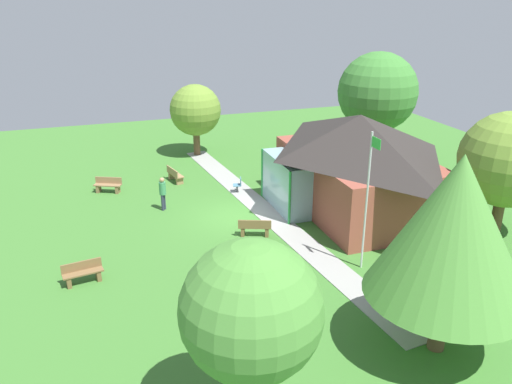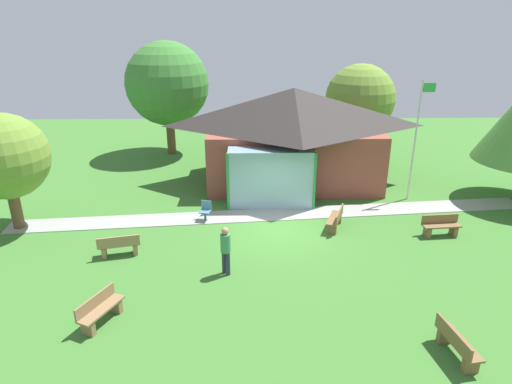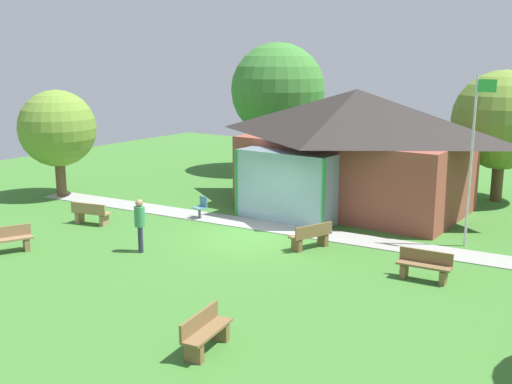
{
  "view_description": "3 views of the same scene",
  "coord_description": "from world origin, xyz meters",
  "views": [
    {
      "loc": [
        22.16,
        -6.51,
        10.38
      ],
      "look_at": [
        -0.3,
        1.14,
        1.07
      ],
      "focal_mm": 35.88,
      "sensor_mm": 36.0,
      "label": 1
    },
    {
      "loc": [
        -1.26,
        -16.14,
        8.04
      ],
      "look_at": [
        -0.96,
        1.85,
        0.98
      ],
      "focal_mm": 30.83,
      "sensor_mm": 36.0,
      "label": 2
    },
    {
      "loc": [
        11.7,
        -16.51,
        6.14
      ],
      "look_at": [
        -0.59,
        1.18,
        1.36
      ],
      "focal_mm": 42.59,
      "sensor_mm": 36.0,
      "label": 3
    }
  ],
  "objects": [
    {
      "name": "ground_plane",
      "position": [
        0.0,
        0.0,
        0.0
      ],
      "size": [
        44.0,
        44.0,
        0.0
      ],
      "primitive_type": "plane",
      "color": "#3D752D"
    },
    {
      "name": "pavilion",
      "position": [
        0.95,
        5.85,
        2.56
      ],
      "size": [
        9.57,
        7.09,
        4.91
      ],
      "color": "brown",
      "rests_on": "ground_plane"
    },
    {
      "name": "footpath",
      "position": [
        0.0,
        1.6,
        0.01
      ],
      "size": [
        22.81,
        3.53,
        0.03
      ],
      "primitive_type": "cube",
      "rotation": [
        0.0,
        0.0,
        0.1
      ],
      "color": "#999993",
      "rests_on": "ground_plane"
    },
    {
      "name": "flagpole",
      "position": [
        6.41,
        3.35,
        3.11
      ],
      "size": [
        0.64,
        0.08,
        5.63
      ],
      "color": "silver",
      "rests_on": "ground_plane"
    },
    {
      "name": "bench_rear_near_path",
      "position": [
        2.3,
        0.2,
        0.4
      ],
      "size": [
        0.95,
        1.56,
        0.84
      ],
      "rotation": [
        0.0,
        0.0,
        1.2
      ],
      "color": "brown",
      "rests_on": "ground_plane"
    },
    {
      "name": "bench_mid_right",
      "position": [
        6.35,
        -0.51,
        0.4
      ],
      "size": [
        1.53,
        0.58,
        0.84
      ],
      "rotation": [
        0.0,
        0.0,
        3.23
      ],
      "color": "brown",
      "rests_on": "ground_plane"
    },
    {
      "name": "bench_front_left",
      "position": [
        -5.49,
        -5.74,
        0.4
      ],
      "size": [
        1.03,
        1.55,
        0.84
      ],
      "rotation": [
        0.0,
        0.0,
        4.28
      ],
      "color": "olive",
      "rests_on": "ground_plane"
    },
    {
      "name": "bench_front_right",
      "position": [
        3.98,
        -7.29,
        0.4
      ],
      "size": [
        0.67,
        1.55,
        0.84
      ],
      "rotation": [
        0.0,
        0.0,
        4.87
      ],
      "color": "brown",
      "rests_on": "ground_plane"
    },
    {
      "name": "bench_mid_left",
      "position": [
        -5.99,
        -1.94,
        0.4
      ],
      "size": [
        1.56,
        0.78,
        0.84
      ],
      "rotation": [
        0.0,
        0.0,
        0.23
      ],
      "color": "#9E7A51",
      "rests_on": "ground_plane"
    },
    {
      "name": "patio_chair_west",
      "position": [
        -3.13,
        1.07,
        0.42
      ],
      "size": [
        0.53,
        0.53,
        0.86
      ],
      "rotation": [
        0.0,
        0.0,
        2.9
      ],
      "color": "teal",
      "rests_on": "ground_plane"
    },
    {
      "name": "visitor_strolling_lawn",
      "position": [
        -2.05,
        -3.24,
        1.02
      ],
      "size": [
        0.34,
        0.34,
        1.74
      ],
      "rotation": [
        0.0,
        0.0,
        5.64
      ],
      "color": "#2D3347",
      "rests_on": "ground_plane"
    },
    {
      "name": "tree_west_hedge",
      "position": [
        -10.81,
        0.47,
        3.06
      ],
      "size": [
        3.39,
        3.39,
        4.77
      ],
      "color": "brown",
      "rests_on": "ground_plane"
    },
    {
      "name": "tree_behind_pavilion_left",
      "position": [
        -6.23,
        11.36,
        4.4
      ],
      "size": [
        5.08,
        5.08,
        6.96
      ],
      "color": "brown",
      "rests_on": "ground_plane"
    },
    {
      "name": "tree_behind_pavilion_right",
      "position": [
        5.55,
        10.79,
        3.52
      ],
      "size": [
        4.24,
        4.24,
        5.65
      ],
      "color": "brown",
      "rests_on": "ground_plane"
    }
  ]
}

